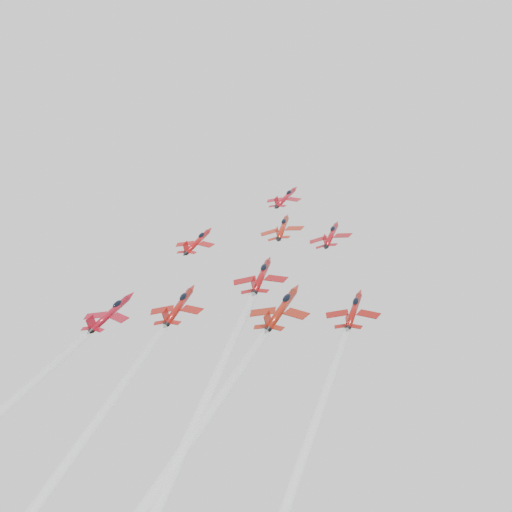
% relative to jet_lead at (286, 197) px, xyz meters
% --- Properties ---
extents(jet_lead, '(8.93, 10.95, 8.46)m').
position_rel_jet_lead_xyz_m(jet_lead, '(0.00, 0.00, 0.00)').
color(jet_lead, '#AB101D').
extents(jet_row2_left, '(9.52, 11.68, 9.02)m').
position_rel_jet_lead_xyz_m(jet_row2_left, '(-14.56, -16.08, -12.20)').
color(jet_row2_left, '#B01011').
extents(jet_row2_center, '(9.58, 11.75, 9.08)m').
position_rel_jet_lead_xyz_m(jet_row2_center, '(4.59, -13.52, -10.25)').
color(jet_row2_center, '#AC2210').
extents(jet_row2_right, '(8.84, 10.83, 8.37)m').
position_rel_jet_lead_xyz_m(jet_row2_right, '(16.58, -17.93, -13.61)').
color(jet_row2_right, '#A00F17').
extents(jet_center, '(10.45, 91.46, 69.88)m').
position_rel_jet_lead_xyz_m(jet_center, '(6.79, -70.31, -53.44)').
color(jet_center, maroon).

